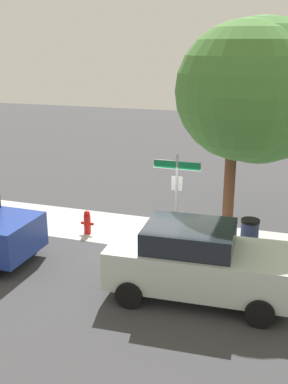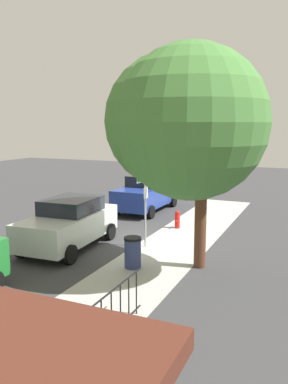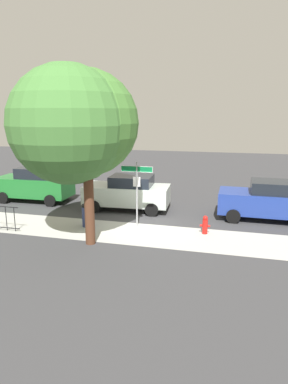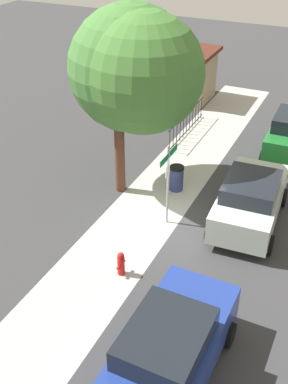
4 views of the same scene
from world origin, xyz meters
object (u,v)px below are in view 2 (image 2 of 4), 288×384
Objects in this scene: fire_hydrant at (177,219)px; trash_bin at (133,252)px; shade_tree at (186,119)px; car_silver at (69,223)px; car_blue at (147,193)px; street_sign at (145,193)px.

trash_bin is at bearing 3.38° from fire_hydrant.
shade_tree is at bearing 21.27° from fire_hydrant.
shade_tree is at bearing 101.17° from trash_bin.
car_silver is at bearing -97.69° from shade_tree.
car_blue is 1.02× the size of car_silver.
fire_hydrant is at bearing 45.15° from car_blue.
street_sign reaches higher than fire_hydrant.
car_blue reaches higher than car_silver.
car_blue reaches higher than fire_hydrant.
car_blue is at bearing -149.00° from shade_tree.
fire_hydrant is (-4.78, -1.86, -4.18)m from shade_tree.
shade_tree is 6.62m from fire_hydrant.
shade_tree is at bearing 79.24° from car_silver.
car_blue is 4.60× the size of trash_bin.
car_blue is (-5.70, -2.45, -1.07)m from street_sign.
car_silver is 5.66× the size of fire_hydrant.
car_silver is (6.88, -0.06, -0.03)m from car_blue.
car_silver reaches higher than fire_hydrant.
shade_tree reaches higher than fire_hydrant.
fire_hydrant is at bearing -158.73° from shade_tree.
street_sign is at bearing 112.20° from car_silver.
street_sign is 3.40m from fire_hydrant.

